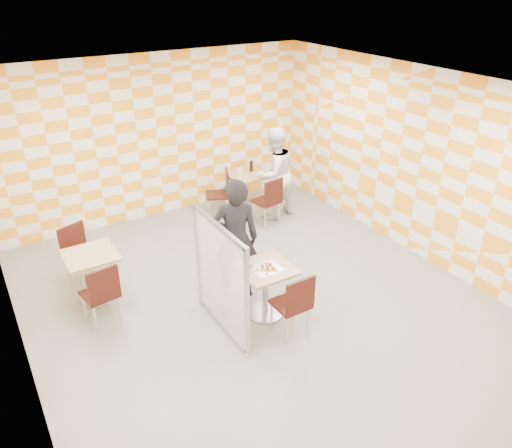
{
  "coord_description": "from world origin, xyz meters",
  "views": [
    {
      "loc": [
        -3.05,
        -4.96,
        4.26
      ],
      "look_at": [
        0.1,
        0.2,
        1.15
      ],
      "focal_mm": 35.0,
      "sensor_mm": 36.0,
      "label": 1
    }
  ],
  "objects_px": {
    "chair_main_front": "(295,302)",
    "man_dark": "(235,240)",
    "main_table": "(265,283)",
    "second_table": "(246,186)",
    "chair_empty_near": "(102,291)",
    "chair_second_front": "(270,198)",
    "man_white": "(274,174)",
    "sport_bottle": "(239,170)",
    "soda_bottle": "(251,166)",
    "empty_table": "(93,269)",
    "chair_empty_far": "(78,250)",
    "chair_second_side": "(222,190)",
    "partition": "(221,278)"
  },
  "relations": [
    {
      "from": "empty_table",
      "to": "chair_empty_near",
      "type": "relative_size",
      "value": 0.81
    },
    {
      "from": "sport_bottle",
      "to": "man_white",
      "type": "bearing_deg",
      "value": -54.44
    },
    {
      "from": "second_table",
      "to": "soda_bottle",
      "type": "bearing_deg",
      "value": 22.64
    },
    {
      "from": "man_dark",
      "to": "chair_empty_far",
      "type": "bearing_deg",
      "value": -17.73
    },
    {
      "from": "soda_bottle",
      "to": "chair_second_front",
      "type": "bearing_deg",
      "value": -98.93
    },
    {
      "from": "chair_main_front",
      "to": "man_dark",
      "type": "relative_size",
      "value": 0.51
    },
    {
      "from": "second_table",
      "to": "soda_bottle",
      "type": "distance_m",
      "value": 0.39
    },
    {
      "from": "chair_empty_near",
      "to": "chair_second_front",
      "type": "bearing_deg",
      "value": 21.23
    },
    {
      "from": "empty_table",
      "to": "main_table",
      "type": "bearing_deg",
      "value": -39.53
    },
    {
      "from": "chair_empty_near",
      "to": "second_table",
      "type": "bearing_deg",
      "value": 32.14
    },
    {
      "from": "chair_second_front",
      "to": "soda_bottle",
      "type": "distance_m",
      "value": 0.94
    },
    {
      "from": "chair_main_front",
      "to": "soda_bottle",
      "type": "distance_m",
      "value": 4.03
    },
    {
      "from": "chair_empty_far",
      "to": "chair_second_side",
      "type": "bearing_deg",
      "value": 17.04
    },
    {
      "from": "man_dark",
      "to": "soda_bottle",
      "type": "bearing_deg",
      "value": -103.36
    },
    {
      "from": "chair_second_front",
      "to": "man_white",
      "type": "relative_size",
      "value": 0.53
    },
    {
      "from": "chair_empty_near",
      "to": "sport_bottle",
      "type": "xyz_separation_m",
      "value": [
        3.29,
        2.18,
        0.29
      ]
    },
    {
      "from": "chair_second_front",
      "to": "soda_bottle",
      "type": "height_order",
      "value": "soda_bottle"
    },
    {
      "from": "main_table",
      "to": "sport_bottle",
      "type": "xyz_separation_m",
      "value": [
        1.36,
        3.08,
        0.33
      ]
    },
    {
      "from": "chair_second_front",
      "to": "man_dark",
      "type": "height_order",
      "value": "man_dark"
    },
    {
      "from": "man_dark",
      "to": "sport_bottle",
      "type": "bearing_deg",
      "value": -99.02
    },
    {
      "from": "chair_second_front",
      "to": "partition",
      "type": "xyz_separation_m",
      "value": [
        -2.15,
        -2.2,
        0.25
      ]
    },
    {
      "from": "second_table",
      "to": "chair_empty_far",
      "type": "bearing_deg",
      "value": -165.12
    },
    {
      "from": "chair_second_side",
      "to": "man_white",
      "type": "distance_m",
      "value": 1.03
    },
    {
      "from": "chair_second_front",
      "to": "chair_empty_far",
      "type": "xyz_separation_m",
      "value": [
        -3.44,
        -0.1,
        0.0
      ]
    },
    {
      "from": "empty_table",
      "to": "soda_bottle",
      "type": "bearing_deg",
      "value": 23.79
    },
    {
      "from": "sport_bottle",
      "to": "chair_empty_near",
      "type": "bearing_deg",
      "value": -146.45
    },
    {
      "from": "main_table",
      "to": "second_table",
      "type": "bearing_deg",
      "value": 64.14
    },
    {
      "from": "chair_second_front",
      "to": "main_table",
      "type": "bearing_deg",
      "value": -123.97
    },
    {
      "from": "empty_table",
      "to": "chair_second_side",
      "type": "distance_m",
      "value": 3.17
    },
    {
      "from": "chair_main_front",
      "to": "man_white",
      "type": "relative_size",
      "value": 0.53
    },
    {
      "from": "main_table",
      "to": "chair_main_front",
      "type": "distance_m",
      "value": 0.6
    },
    {
      "from": "sport_bottle",
      "to": "soda_bottle",
      "type": "distance_m",
      "value": 0.28
    },
    {
      "from": "empty_table",
      "to": "chair_second_front",
      "type": "bearing_deg",
      "value": 11.31
    },
    {
      "from": "main_table",
      "to": "chair_second_front",
      "type": "bearing_deg",
      "value": 56.03
    },
    {
      "from": "main_table",
      "to": "partition",
      "type": "xyz_separation_m",
      "value": [
        -0.65,
        0.03,
        0.28
      ]
    },
    {
      "from": "empty_table",
      "to": "partition",
      "type": "xyz_separation_m",
      "value": [
        1.23,
        -1.52,
        0.28
      ]
    },
    {
      "from": "main_table",
      "to": "man_white",
      "type": "bearing_deg",
      "value": 54.83
    },
    {
      "from": "chair_second_front",
      "to": "empty_table",
      "type": "bearing_deg",
      "value": -168.69
    },
    {
      "from": "main_table",
      "to": "man_dark",
      "type": "xyz_separation_m",
      "value": [
        -0.1,
        0.62,
        0.4
      ]
    },
    {
      "from": "chair_second_front",
      "to": "chair_empty_far",
      "type": "bearing_deg",
      "value": -178.34
    },
    {
      "from": "chair_empty_near",
      "to": "man_dark",
      "type": "xyz_separation_m",
      "value": [
        1.83,
        -0.27,
        0.36
      ]
    },
    {
      "from": "second_table",
      "to": "chair_empty_near",
      "type": "height_order",
      "value": "chair_empty_near"
    },
    {
      "from": "man_white",
      "to": "sport_bottle",
      "type": "relative_size",
      "value": 8.74
    },
    {
      "from": "second_table",
      "to": "chair_empty_far",
      "type": "distance_m",
      "value": 3.53
    },
    {
      "from": "partition",
      "to": "chair_second_front",
      "type": "bearing_deg",
      "value": 45.6
    },
    {
      "from": "main_table",
      "to": "chair_empty_far",
      "type": "relative_size",
      "value": 0.81
    },
    {
      "from": "chair_second_side",
      "to": "chair_empty_far",
      "type": "bearing_deg",
      "value": -162.96
    },
    {
      "from": "chair_empty_near",
      "to": "sport_bottle",
      "type": "distance_m",
      "value": 3.96
    },
    {
      "from": "chair_second_front",
      "to": "chair_empty_near",
      "type": "relative_size",
      "value": 1.0
    },
    {
      "from": "empty_table",
      "to": "soda_bottle",
      "type": "height_order",
      "value": "soda_bottle"
    }
  ]
}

